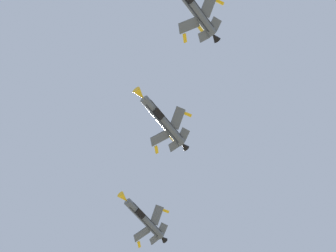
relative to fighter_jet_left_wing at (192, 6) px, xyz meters
The scene contains 3 objects.
fighter_jet_left_wing is the anchor object (origin of this frame).
fighter_jet_right_wing 22.71m from the fighter_jet_left_wing, 98.02° to the left, with size 11.66×12.89×6.33m.
fighter_jet_left_outer 49.23m from the fighter_jet_left_wing, 95.89° to the left, with size 11.62×12.89×6.78m.
Camera 1 is at (1.19, -1.48, 1.54)m, focal length 62.10 mm.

